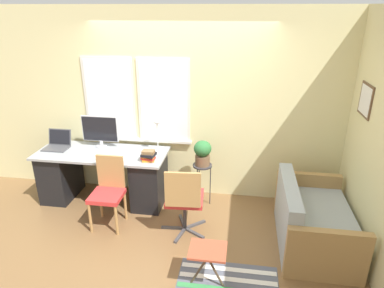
% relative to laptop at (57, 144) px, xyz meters
% --- Properties ---
extents(ground_plane, '(14.00, 14.00, 0.00)m').
position_rel_laptop_xyz_m(ground_plane, '(1.77, -0.43, -0.81)').
color(ground_plane, brown).
extents(wall_back_with_window, '(9.00, 0.12, 2.70)m').
position_rel_laptop_xyz_m(wall_back_with_window, '(1.74, 0.37, 0.54)').
color(wall_back_with_window, beige).
rests_on(wall_back_with_window, ground_plane).
extents(wall_right_with_picture, '(0.08, 9.00, 2.70)m').
position_rel_laptop_xyz_m(wall_right_with_picture, '(4.06, -0.42, 0.54)').
color(wall_right_with_picture, beige).
rests_on(wall_right_with_picture, ground_plane).
extents(desk, '(1.84, 0.72, 0.76)m').
position_rel_laptop_xyz_m(desk, '(0.69, -0.06, -0.41)').
color(desk, '#9EA3A8').
rests_on(desk, ground_plane).
extents(laptop, '(0.35, 0.30, 0.25)m').
position_rel_laptop_xyz_m(laptop, '(0.00, 0.00, 0.00)').
color(laptop, '#4C4C51').
rests_on(laptop, desk).
extents(monitor, '(0.53, 0.15, 0.46)m').
position_rel_laptop_xyz_m(monitor, '(0.61, 0.14, 0.20)').
color(monitor, silver).
rests_on(monitor, desk).
extents(keyboard, '(0.36, 0.14, 0.02)m').
position_rel_laptop_xyz_m(keyboard, '(0.64, -0.25, -0.05)').
color(keyboard, silver).
rests_on(keyboard, desk).
extents(mouse, '(0.04, 0.06, 0.03)m').
position_rel_laptop_xyz_m(mouse, '(0.92, -0.24, -0.04)').
color(mouse, silver).
rests_on(mouse, desk).
extents(desk_lamp, '(0.12, 0.12, 0.48)m').
position_rel_laptop_xyz_m(desk_lamp, '(1.48, 0.09, 0.27)').
color(desk_lamp, white).
rests_on(desk_lamp, desk).
extents(book_stack, '(0.20, 0.19, 0.15)m').
position_rel_laptop_xyz_m(book_stack, '(1.43, -0.24, 0.02)').
color(book_stack, orange).
rests_on(book_stack, desk).
extents(desk_chair_wooden, '(0.40, 0.41, 0.91)m').
position_rel_laptop_xyz_m(desk_chair_wooden, '(0.98, -0.62, -0.33)').
color(desk_chair_wooden, '#B2844C').
rests_on(desk_chair_wooden, ground_plane).
extents(office_chair_swivel, '(0.58, 0.59, 0.94)m').
position_rel_laptop_xyz_m(office_chair_swivel, '(1.99, -0.70, -0.31)').
color(office_chair_swivel, '#47474C').
rests_on(office_chair_swivel, ground_plane).
extents(couch_loveseat, '(0.82, 1.35, 0.77)m').
position_rel_laptop_xyz_m(couch_loveseat, '(3.52, -0.64, -0.54)').
color(couch_loveseat, '#9EA8B2').
rests_on(couch_loveseat, ground_plane).
extents(plant_stand, '(0.27, 0.27, 0.62)m').
position_rel_laptop_xyz_m(plant_stand, '(2.12, 0.03, -0.26)').
color(plant_stand, '#333338').
rests_on(plant_stand, ground_plane).
extents(potted_plant, '(0.24, 0.24, 0.36)m').
position_rel_laptop_xyz_m(potted_plant, '(2.12, 0.03, -0.00)').
color(potted_plant, brown).
rests_on(potted_plant, plant_stand).
extents(folding_stool, '(0.37, 0.32, 0.45)m').
position_rel_laptop_xyz_m(folding_stool, '(2.37, -1.52, -0.42)').
color(folding_stool, '#B24C33').
rests_on(folding_stool, ground_plane).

